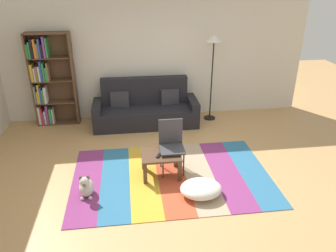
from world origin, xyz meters
name	(u,v)px	position (x,y,z in m)	size (l,w,h in m)	color
ground_plane	(172,171)	(0.00, 0.00, 0.00)	(14.00, 14.00, 0.00)	tan
back_wall	(156,58)	(0.00, 2.55, 1.35)	(6.80, 0.10, 2.70)	silver
rug	(172,176)	(-0.03, -0.15, 0.01)	(3.24, 2.11, 0.01)	#843370
couch	(146,109)	(-0.30, 2.02, 0.34)	(2.26, 0.80, 1.00)	black
bookshelf	(48,80)	(-2.35, 2.31, 1.00)	(0.90, 0.28, 1.99)	brown
coffee_table	(161,158)	(-0.19, -0.07, 0.33)	(0.64, 0.52, 0.39)	#513826
pouf	(201,189)	(0.34, -0.70, 0.12)	(0.64, 0.52, 0.22)	white
dog	(86,187)	(-1.37, -0.48, 0.16)	(0.22, 0.35, 0.40)	beige
standing_lamp	(213,50)	(1.18, 2.10, 1.59)	(0.32, 0.32, 1.90)	black
tv_remote	(159,155)	(-0.23, -0.14, 0.41)	(0.04, 0.15, 0.02)	black
folding_chair	(171,142)	(0.00, 0.09, 0.53)	(0.40, 0.40, 0.90)	#38383D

